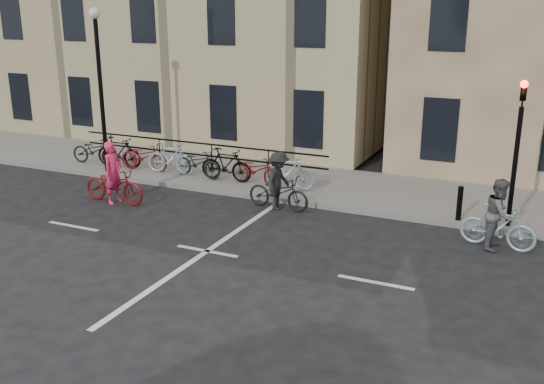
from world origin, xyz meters
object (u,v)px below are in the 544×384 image
at_px(cyclist_grey, 499,221).
at_px(cyclist_pink, 114,182).
at_px(traffic_light, 518,136).
at_px(lamp_post, 99,70).
at_px(cyclist_dark, 278,187).

bearing_deg(cyclist_grey, cyclist_pink, 102.45).
bearing_deg(traffic_light, lamp_post, 179.73).
relative_size(lamp_post, cyclist_dark, 2.81).
xyz_separation_m(traffic_light, lamp_post, (-12.70, 0.06, 1.04)).
xyz_separation_m(lamp_post, cyclist_dark, (6.72, -0.86, -2.84)).
height_order(traffic_light, cyclist_grey, traffic_light).
xyz_separation_m(traffic_light, cyclist_grey, (-0.15, -1.31, -1.77)).
height_order(lamp_post, cyclist_grey, lamp_post).
bearing_deg(traffic_light, cyclist_dark, -172.41).
height_order(traffic_light, cyclist_pink, traffic_light).
distance_m(traffic_light, lamp_post, 12.74).
xyz_separation_m(cyclist_pink, cyclist_dark, (4.54, 1.46, 0.02)).
relative_size(traffic_light, cyclist_grey, 2.18).
bearing_deg(cyclist_dark, traffic_light, -78.81).
bearing_deg(cyclist_dark, cyclist_pink, 111.38).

